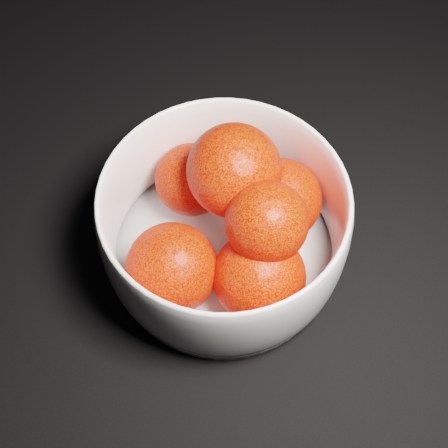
{
  "coord_description": "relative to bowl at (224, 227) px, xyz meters",
  "views": [
    {
      "loc": [
        0.27,
        -0.52,
        0.52
      ],
      "look_at": [
        0.25,
        -0.25,
        0.06
      ],
      "focal_mm": 50.0,
      "sensor_mm": 36.0,
      "label": 1
    }
  ],
  "objects": [
    {
      "name": "bowl",
      "position": [
        0.0,
        0.0,
        0.0
      ],
      "size": [
        0.21,
        0.21,
        0.1
      ],
      "rotation": [
        0.0,
        0.0,
        0.27
      ],
      "color": "white",
      "rests_on": "ground"
    },
    {
      "name": "ground",
      "position": [
        -0.25,
        0.25,
        -0.05
      ],
      "size": [
        3.0,
        3.0,
        0.0
      ],
      "primitive_type": "cube",
      "color": "black",
      "rests_on": "ground"
    },
    {
      "name": "orange_pile",
      "position": [
        0.01,
        0.0,
        0.01
      ],
      "size": [
        0.17,
        0.17,
        0.12
      ],
      "color": "red",
      "rests_on": "bowl"
    }
  ]
}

